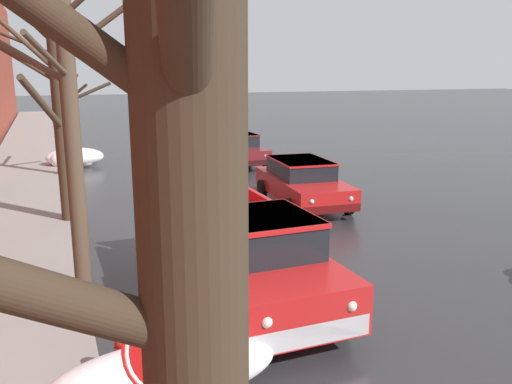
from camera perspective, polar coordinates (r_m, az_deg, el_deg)
The scene contains 14 objects.
left_sidewalk_slab at distance 18.69m, azimuth -24.26°, elevation -0.63°, with size 2.88×80.00×0.13m, color gray.
snow_bank_near_corner_left at distance 7.04m, azimuth -9.73°, elevation -18.93°, with size 2.90×0.94×0.79m.
snow_bank_mid_block_left at distance 24.30m, azimuth -19.14°, elevation 3.51°, with size 2.43×1.25×0.83m.
bare_tree_at_the_corner at distance 1.59m, azimuth -10.16°, elevation -7.13°, with size 1.98×2.03×6.71m.
bare_tree_second_along_sidewalk at distance 9.46m, azimuth -19.39°, elevation 7.11°, with size 2.44×2.79×6.68m.
bare_tree_mid_block at distance 14.83m, azimuth -20.62°, elevation 7.94°, with size 2.03×2.51×5.75m.
bare_tree_far_down_block at distance 21.98m, azimuth -20.70°, elevation 9.36°, with size 3.98×2.41×5.59m.
pickup_truck_red_approaching_near_lane at distance 9.49m, azimuth -1.28°, elevation -6.71°, with size 2.28×5.43×1.76m.
sedan_red_parked_kerbside_close at distance 16.32m, azimuth 5.02°, elevation 1.15°, with size 2.29×4.48×1.42m.
sedan_maroon_parked_kerbside_mid at distance 23.29m, azimuth -1.99°, elevation 4.72°, with size 1.93×3.96×1.42m.
sedan_darkblue_parked_far_down_block at distance 30.40m, azimuth -7.12°, elevation 6.55°, with size 2.01×4.15×1.42m.
sedan_black_queued_behind_truck at distance 37.08m, azimuth -9.92°, elevation 7.60°, with size 2.17×4.56×1.42m.
fire_hydrant at distance 7.51m, azimuth -14.20°, elevation -17.14°, with size 0.42×0.22×0.71m.
stop_sign_at_corner at distance 3.65m, azimuth -7.90°, elevation -19.33°, with size 0.76×0.06×2.75m.
Camera 1 is at (-5.19, -0.22, 4.07)m, focal length 36.90 mm.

